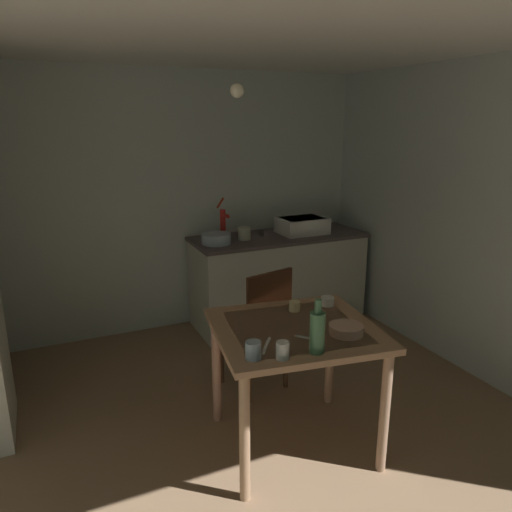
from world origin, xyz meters
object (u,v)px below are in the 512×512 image
mixing_bowl_counter (216,239)px  chair_far_side (259,328)px  sink_basin (302,225)px  serving_bowl_wide (346,329)px  mug_dark (327,301)px  glass_bottle (317,331)px  dining_table (295,345)px  hand_pump (223,222)px

mixing_bowl_counter → chair_far_side: 1.11m
sink_basin → mixing_bowl_counter: bearing=-176.8°
serving_bowl_wide → sink_basin: bearing=67.1°
mixing_bowl_counter → mug_dark: 1.48m
chair_far_side → mixing_bowl_counter: bearing=87.0°
mug_dark → glass_bottle: bearing=-127.3°
sink_basin → dining_table: sink_basin is taller
mixing_bowl_counter → sink_basin: bearing=3.2°
mixing_bowl_counter → mug_dark: mixing_bowl_counter is taller
chair_far_side → serving_bowl_wide: 0.91m
dining_table → glass_bottle: (-0.05, -0.32, 0.23)m
mixing_bowl_counter → chair_far_side: mixing_bowl_counter is taller
dining_table → chair_far_side: 0.68m
chair_far_side → mug_dark: chair_far_side is taller
serving_bowl_wide → dining_table: bearing=137.1°
hand_pump → chair_far_side: size_ratio=0.42×
sink_basin → serving_bowl_wide: bearing=-112.9°
mug_dark → hand_pump: bearing=94.3°
dining_table → mixing_bowl_counter: bearing=85.6°
sink_basin → dining_table: bearing=-120.7°
chair_far_side → serving_bowl_wide: bearing=-80.9°
sink_basin → hand_pump: hand_pump is taller
dining_table → glass_bottle: glass_bottle is taller
sink_basin → serving_bowl_wide: size_ratio=2.32×
dining_table → mug_dark: size_ratio=12.26×
sink_basin → dining_table: (-1.02, -1.72, -0.28)m
dining_table → glass_bottle: size_ratio=3.60×
mixing_bowl_counter → dining_table: (-0.13, -1.67, -0.25)m
chair_far_side → serving_bowl_wide: chair_far_side is taller
hand_pump → sink_basin: bearing=-3.3°
dining_table → chair_far_side: size_ratio=1.11×
glass_bottle → mug_dark: bearing=52.7°
dining_table → mug_dark: (0.35, 0.21, 0.14)m
dining_table → glass_bottle: 0.39m
chair_far_side → glass_bottle: bearing=-97.5°
mixing_bowl_counter → chair_far_side: size_ratio=0.28×
sink_basin → glass_bottle: glass_bottle is taller
chair_far_side → mug_dark: size_ratio=11.07×
chair_far_side → glass_bottle: 1.05m
mixing_bowl_counter → glass_bottle: size_ratio=0.91×
sink_basin → glass_bottle: bearing=-117.8°
sink_basin → mixing_bowl_counter: 0.90m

